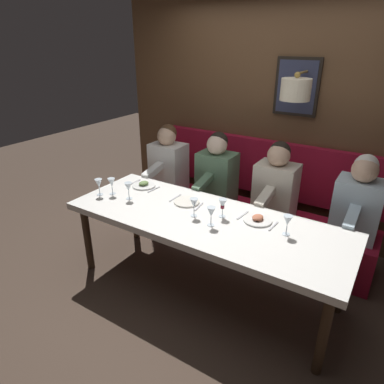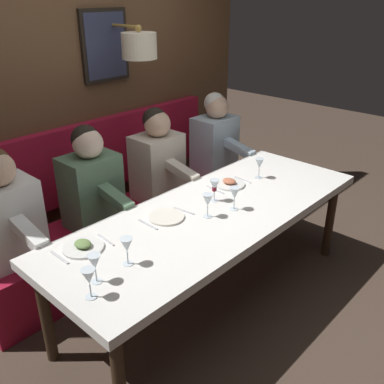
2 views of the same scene
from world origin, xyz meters
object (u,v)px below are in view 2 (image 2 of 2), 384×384
at_px(wine_glass_2, 127,246).
at_px(wine_glass_3, 208,201).
at_px(wine_glass_1, 214,186).
at_px(wine_glass_6, 259,164).
at_px(diner_nearest, 215,137).
at_px(wine_glass_4, 234,194).
at_px(diner_near, 158,157).
at_px(dining_table, 213,219).
at_px(diner_middle, 91,181).
at_px(wine_glass_0, 89,278).
at_px(diner_far, 5,211).
at_px(wine_glass_5, 95,263).

relative_size(wine_glass_2, wine_glass_3, 1.00).
bearing_deg(wine_glass_1, wine_glass_6, -89.39).
relative_size(diner_nearest, wine_glass_4, 4.82).
bearing_deg(diner_near, dining_table, 160.88).
relative_size(diner_middle, wine_glass_2, 4.82).
xyz_separation_m(dining_table, diner_nearest, (0.88, -1.07, 0.14)).
height_order(diner_nearest, wine_glass_1, diner_nearest).
height_order(wine_glass_0, wine_glass_3, same).
distance_m(diner_nearest, wine_glass_6, 0.88).
xyz_separation_m(wine_glass_1, wine_glass_2, (-0.16, 0.92, 0.00)).
bearing_deg(wine_glass_2, diner_near, -49.44).
distance_m(diner_nearest, wine_glass_3, 1.47).
relative_size(diner_middle, wine_glass_1, 4.82).
bearing_deg(wine_glass_2, diner_far, 13.70).
distance_m(diner_nearest, diner_middle, 1.44).
height_order(diner_far, wine_glass_4, diner_far).
bearing_deg(dining_table, diner_far, 49.39).
distance_m(wine_glass_4, wine_glass_5, 1.12).
xyz_separation_m(diner_far, wine_glass_6, (-0.78, -1.70, 0.04)).
relative_size(dining_table, diner_near, 3.10).
height_order(diner_nearest, wine_glass_0, diner_nearest).
distance_m(diner_near, wine_glass_3, 0.99).
bearing_deg(diner_middle, wine_glass_6, -126.83).
bearing_deg(wine_glass_2, wine_glass_4, -91.68).
distance_m(diner_middle, wine_glass_4, 1.08).
relative_size(wine_glass_0, wine_glass_2, 1.00).
distance_m(diner_far, wine_glass_2, 0.97).
relative_size(diner_near, wine_glass_0, 4.82).
height_order(wine_glass_1, wine_glass_2, same).
xyz_separation_m(dining_table, wine_glass_4, (-0.09, -0.11, 0.18)).
bearing_deg(wine_glass_0, wine_glass_5, -48.36).
relative_size(dining_table, wine_glass_6, 14.94).
height_order(diner_near, diner_far, same).
xyz_separation_m(dining_table, diner_middle, (0.88, 0.37, 0.14)).
height_order(wine_glass_0, wine_glass_4, same).
xyz_separation_m(diner_nearest, diner_near, (0.00, 0.76, 0.00)).
xyz_separation_m(diner_nearest, wine_glass_4, (-0.97, 0.96, 0.04)).
bearing_deg(wine_glass_2, wine_glass_0, 105.73).
relative_size(diner_middle, wine_glass_6, 4.82).
height_order(diner_nearest, wine_glass_6, diner_nearest).
distance_m(diner_far, wine_glass_6, 1.88).
xyz_separation_m(diner_near, diner_middle, (0.00, 0.67, 0.00)).
distance_m(dining_table, diner_near, 0.94).
bearing_deg(wine_glass_2, wine_glass_6, -83.71).
bearing_deg(dining_table, wine_glass_5, 93.80).
distance_m(wine_glass_1, wine_glass_6, 0.56).
distance_m(diner_nearest, wine_glass_1, 1.23).
xyz_separation_m(wine_glass_1, wine_glass_3, (-0.12, 0.21, 0.00)).
relative_size(diner_far, wine_glass_2, 4.82).
bearing_deg(wine_glass_1, diner_near, -13.42).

